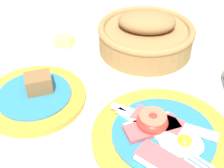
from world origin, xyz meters
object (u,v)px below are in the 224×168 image
Objects in this scene: butter_dish at (65,46)px; fork_on_cloth at (63,168)px; bread_plate at (35,96)px; bread_basket at (146,35)px; breakfast_plate at (163,134)px.

butter_dish is 0.60× the size of fork_on_cloth.
butter_dish is at bearing 102.17° from bread_plate.
bread_basket is 1.97× the size of butter_dish.
butter_dish is (-0.28, 0.18, -0.00)m from breakfast_plate.
breakfast_plate is 2.12× the size of butter_dish.
fork_on_cloth is (0.13, -0.12, -0.01)m from bread_plate.
breakfast_plate is 0.33m from butter_dish.
fork_on_cloth is (0.16, -0.29, -0.01)m from butter_dish.
bread_basket is at bearing 22.29° from butter_dish.
bread_plate is 0.88× the size of bread_basket.
bread_plate reaches higher than fork_on_cloth.
bread_plate is at bearing -118.52° from bread_basket.
bread_plate is at bearing -77.83° from butter_dish.
bread_plate reaches higher than butter_dish.
breakfast_plate is 1.22× the size of bread_plate.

